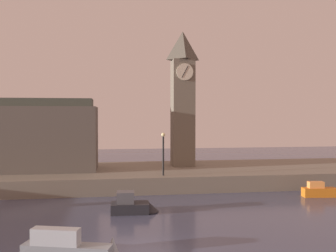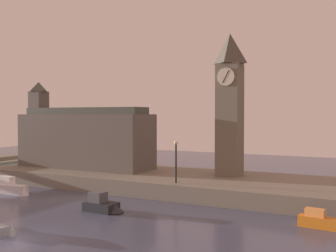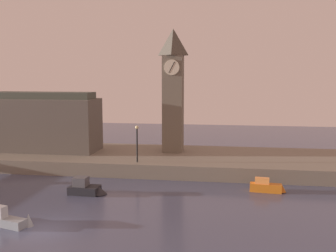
% 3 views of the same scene
% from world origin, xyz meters
% --- Properties ---
extents(far_embankment, '(70.00, 12.00, 1.50)m').
position_xyz_m(far_embankment, '(0.00, 20.00, 0.75)').
color(far_embankment, slate).
rests_on(far_embankment, ground).
extents(clock_tower, '(2.57, 2.60, 14.54)m').
position_xyz_m(clock_tower, '(6.03, 21.72, 9.03)').
color(clock_tower, '#6B6051').
rests_on(clock_tower, far_embankment).
extents(parliament_hall, '(16.78, 5.16, 10.44)m').
position_xyz_m(parliament_hall, '(-11.84, 20.18, 5.01)').
color(parliament_hall, '#5B544C').
rests_on(parliament_hall, far_embankment).
extents(streetlamp, '(0.36, 0.36, 3.88)m').
position_xyz_m(streetlamp, '(3.06, 15.33, 3.92)').
color(streetlamp, black).
rests_on(streetlamp, far_embankment).
extents(boat_barge_dark, '(3.44, 1.70, 1.53)m').
position_xyz_m(boat_barge_dark, '(0.02, 8.41, 0.52)').
color(boat_barge_dark, '#232328').
rests_on(boat_barge_dark, ground).
extents(boat_cruiser_grey, '(4.97, 2.08, 1.65)m').
position_xyz_m(boat_cruiser_grey, '(-3.44, 0.54, 0.51)').
color(boat_cruiser_grey, gray).
rests_on(boat_cruiser_grey, ground).
extents(boat_patrol_orange, '(3.32, 1.22, 1.30)m').
position_xyz_m(boat_patrol_orange, '(16.19, 11.41, 0.49)').
color(boat_patrol_orange, orange).
rests_on(boat_patrol_orange, ground).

